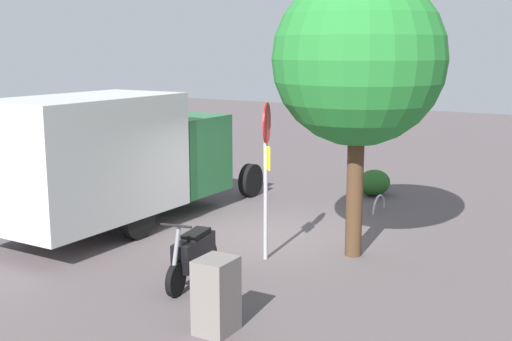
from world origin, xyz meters
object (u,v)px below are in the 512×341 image
Objects in this scene: street_tree at (359,60)px; bike_rack_hoop at (379,211)px; box_truck_near at (119,155)px; utility_cabinet at (216,296)px; stop_sign at (266,156)px; motorcycle at (194,254)px.

street_tree is 6.36× the size of bike_rack_hoop.
box_truck_near is 1.40× the size of street_tree.
stop_sign is at bearing -160.25° from utility_cabinet.
stop_sign is 3.54× the size of bike_rack_hoop.
stop_sign is 2.76× the size of utility_cabinet.
street_tree is 5.23m from bike_rack_hoop.
box_truck_near is at bearing -44.38° from bike_rack_hoop.
bike_rack_hoop is (-4.49, 4.39, -1.64)m from box_truck_near.
stop_sign reaches higher than utility_cabinet.
box_truck_near is 4.00m from stop_sign.
utility_cabinet is at bearing 5.22° from bike_rack_hoop.
box_truck_near reaches higher than motorcycle.
motorcycle is 2.02m from utility_cabinet.
motorcycle is at bearing -6.99° from bike_rack_hoop.
box_truck_near reaches higher than utility_cabinet.
street_tree is at bearing -81.46° from box_truck_near.
motorcycle is at bearing -119.72° from box_truck_near.
bike_rack_hoop is (-7.76, -0.71, -0.55)m from utility_cabinet.
stop_sign is (-1.75, 0.37, 1.48)m from motorcycle.
street_tree is (-0.97, 5.29, 2.12)m from box_truck_near.
utility_cabinet is at bearing -2.51° from street_tree.
motorcycle is 4.65m from street_tree.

